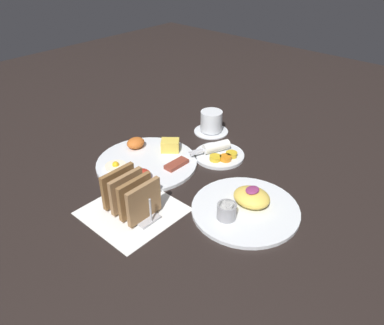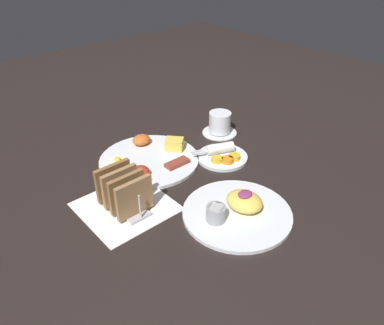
# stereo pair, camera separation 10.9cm
# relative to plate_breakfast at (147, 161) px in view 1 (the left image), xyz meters

# --- Properties ---
(ground_plane) EXTENTS (3.00, 3.00, 0.00)m
(ground_plane) POSITION_rel_plate_breakfast_xyz_m (-0.03, -0.15, -0.01)
(ground_plane) COLOR black
(napkin_flat) EXTENTS (0.22, 0.22, 0.00)m
(napkin_flat) POSITION_rel_plate_breakfast_xyz_m (-0.18, -0.14, -0.01)
(napkin_flat) COLOR white
(napkin_flat) RESTS_ON ground_plane
(plate_breakfast) EXTENTS (0.31, 0.31, 0.05)m
(plate_breakfast) POSITION_rel_plate_breakfast_xyz_m (0.00, 0.00, 0.00)
(plate_breakfast) COLOR white
(plate_breakfast) RESTS_ON ground_plane
(plate_condiments) EXTENTS (0.16, 0.16, 0.04)m
(plate_condiments) POSITION_rel_plate_breakfast_xyz_m (0.18, -0.14, 0.00)
(plate_condiments) COLOR white
(plate_condiments) RESTS_ON ground_plane
(plate_foreground) EXTENTS (0.28, 0.28, 0.06)m
(plate_foreground) POSITION_rel_plate_breakfast_xyz_m (0.01, -0.35, 0.00)
(plate_foreground) COLOR white
(plate_foreground) RESTS_ON ground_plane
(toast_rack) EXTENTS (0.10, 0.15, 0.10)m
(toast_rack) POSITION_rel_plate_breakfast_xyz_m (-0.18, -0.14, 0.04)
(toast_rack) COLOR #B7B7BC
(toast_rack) RESTS_ON ground_plane
(coffee_cup) EXTENTS (0.12, 0.12, 0.08)m
(coffee_cup) POSITION_rel_plate_breakfast_xyz_m (0.29, -0.01, 0.03)
(coffee_cup) COLOR white
(coffee_cup) RESTS_ON ground_plane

